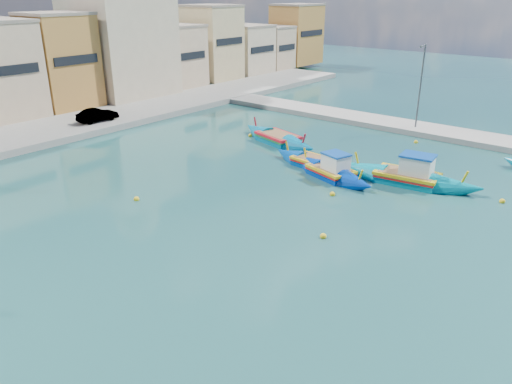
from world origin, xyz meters
TOP-DOWN VIEW (x-y plane):
  - ground at (0.00, 0.00)m, footprint 160.00×160.00m
  - east_quay at (18.00, 0.00)m, footprint 4.00×70.00m
  - north_quay at (0.00, 32.00)m, footprint 80.00×8.00m
  - north_townhouses at (6.68, 39.36)m, footprint 83.20×7.87m
  - church_block at (10.00, 40.00)m, footprint 10.00×10.00m
  - quay_street_lamp at (17.44, 6.00)m, footprint 1.18×0.16m
  - luzzu_turquoise_cabin at (4.34, 1.06)m, footprint 3.48×10.54m
  - luzzu_blue_cabin at (2.05, 5.79)m, footprint 4.29×8.40m
  - luzzu_cyan_mid at (6.54, 13.89)m, footprint 4.70×9.84m
  - luzzu_green at (3.19, 8.04)m, footprint 2.85×7.81m
  - mooring_buoys at (1.51, 5.81)m, footprint 23.93×22.43m

SIDE VIEW (x-z plane):
  - ground at x=0.00m, z-range 0.00..0.00m
  - mooring_buoys at x=1.51m, z-range -0.10..0.26m
  - east_quay at x=18.00m, z-range 0.00..0.50m
  - luzzu_green at x=3.19m, z-range -0.94..1.46m
  - luzzu_cyan_mid at x=6.54m, z-range -1.12..1.71m
  - north_quay at x=0.00m, z-range 0.00..0.60m
  - luzzu_blue_cabin at x=2.05m, z-range -1.09..1.80m
  - luzzu_turquoise_cabin at x=4.34m, z-range -1.26..2.06m
  - quay_street_lamp at x=17.44m, z-range 0.34..8.34m
  - north_townhouses at x=6.68m, z-range -0.10..10.09m
  - church_block at x=10.00m, z-range -1.14..17.96m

